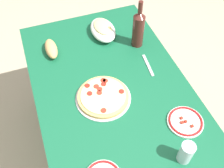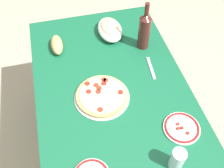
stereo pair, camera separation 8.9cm
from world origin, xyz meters
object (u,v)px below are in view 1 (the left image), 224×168
wine_bottle (138,28)px  pepperoni_pizza (103,97)px  bread_loaf (51,49)px  baked_pasta_dish (103,29)px  dining_table (112,101)px  side_plate_near (185,121)px  water_glass (186,153)px

wine_bottle → pepperoni_pizza: bearing=134.5°
wine_bottle → bread_loaf: wine_bottle is taller
pepperoni_pizza → baked_pasta_dish: (0.48, -0.16, 0.03)m
dining_table → wine_bottle: size_ratio=4.35×
dining_table → side_plate_near: side_plate_near is taller
baked_pasta_dish → wine_bottle: bearing=-133.3°
water_glass → wine_bottle: bearing=-7.4°
dining_table → bread_loaf: bearing=33.8°
pepperoni_pizza → water_glass: (-0.43, -0.23, 0.05)m
pepperoni_pizza → side_plate_near: bearing=-129.6°
pepperoni_pizza → wine_bottle: wine_bottle is taller
wine_bottle → bread_loaf: 0.53m
pepperoni_pizza → wine_bottle: 0.47m
water_glass → baked_pasta_dish: bearing=4.4°
side_plate_near → pepperoni_pizza: bearing=50.4°
pepperoni_pizza → wine_bottle: size_ratio=0.95×
bread_loaf → pepperoni_pizza: bearing=-156.7°
side_plate_near → bread_loaf: bearing=36.3°
baked_pasta_dish → wine_bottle: (-0.16, -0.17, 0.08)m
water_glass → bread_loaf: size_ratio=0.72×
dining_table → bread_loaf: 0.48m
dining_table → water_glass: size_ratio=11.12×
pepperoni_pizza → water_glass: 0.49m
baked_pasta_dish → water_glass: (-0.92, -0.07, 0.02)m
wine_bottle → side_plate_near: 0.61m
dining_table → bread_loaf: size_ratio=8.02×
pepperoni_pizza → side_plate_near: 0.43m
wine_bottle → side_plate_near: size_ratio=1.72×
dining_table → wine_bottle: wine_bottle is taller
baked_pasta_dish → wine_bottle: size_ratio=0.79×
baked_pasta_dish → side_plate_near: (-0.76, -0.17, -0.03)m
wine_bottle → baked_pasta_dish: bearing=46.7°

